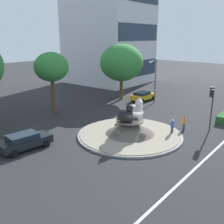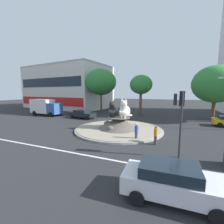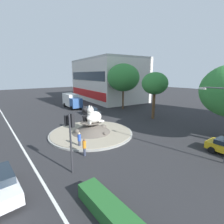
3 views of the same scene
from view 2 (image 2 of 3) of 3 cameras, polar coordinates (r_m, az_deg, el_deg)
ground_plane at (r=18.64m, az=2.52°, el=-6.81°), size 160.00×160.00×0.00m
lane_centreline at (r=11.88m, az=-11.06°, el=-15.60°), size 112.00×0.20×0.01m
roundabout_island at (r=18.52m, az=2.50°, el=-5.02°), size 10.62×10.62×1.63m
cat_statue_black at (r=18.43m, az=0.37°, el=0.58°), size 1.34×2.16×2.06m
cat_statue_white at (r=17.87m, az=4.83°, el=0.61°), size 1.41×2.30×2.29m
traffic_light_mast at (r=11.43m, az=24.52°, el=0.96°), size 0.71×0.58×4.73m
shophouse_block at (r=46.89m, az=-16.40°, el=8.95°), size 25.14×16.33×11.84m
broadleaf_tree_behind_island at (r=34.37m, az=-4.22°, el=11.29°), size 6.85×6.85×9.74m
second_tree_near_tower at (r=30.01m, az=10.97°, el=10.10°), size 4.33×4.33×7.88m
third_tree_left at (r=28.01m, az=34.69°, el=8.69°), size 6.67×6.67×8.65m
pedestrian_orange_shirt at (r=13.95m, az=16.29°, el=-8.27°), size 0.32×0.32×1.70m
pedestrian_blue_shirt at (r=14.65m, az=9.23°, el=-7.34°), size 0.34×0.34×1.69m
sedan_on_far_lane at (r=7.64m, az=22.00°, el=-23.12°), size 4.43×2.21×1.58m
parked_car_right at (r=26.95m, az=-11.21°, el=-0.71°), size 4.74×2.47×1.48m
delivery_box_truck at (r=32.67m, az=-24.01°, el=1.83°), size 6.98×2.92×3.16m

